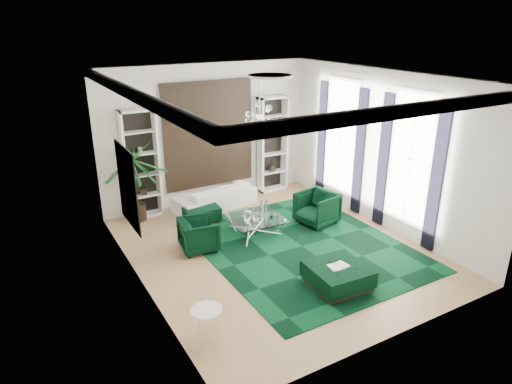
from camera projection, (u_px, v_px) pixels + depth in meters
floor at (275, 250)px, 10.24m from camera, size 6.00×7.00×0.02m
ceiling at (278, 75)px, 8.88m from camera, size 6.00×7.00×0.02m
wall_back at (208, 134)px, 12.40m from camera, size 6.00×0.02×3.80m
wall_front at (404, 232)px, 6.72m from camera, size 6.00×0.02×3.80m
wall_left at (135, 195)px, 8.16m from camera, size 0.02×7.00×3.80m
wall_right at (382, 149)px, 10.96m from camera, size 0.02×7.00×3.80m
crown_molding at (278, 81)px, 8.92m from camera, size 6.00×7.00×0.18m
ceiling_medallion at (270, 76)px, 9.13m from camera, size 0.90×0.90×0.05m
tapestry at (209, 135)px, 12.36m from camera, size 2.50×0.06×2.80m
shelving_left at (141, 164)px, 11.51m from camera, size 0.90×0.38×2.80m
shelving_right at (272, 144)px, 13.33m from camera, size 0.90×0.38×2.80m
painting at (128, 187)px, 8.68m from camera, size 0.04×1.30×1.60m
window_near at (411, 159)px, 10.22m from camera, size 0.03×1.10×2.90m
curtain_near_a at (437, 180)px, 9.66m from camera, size 0.07×0.30×3.25m
curtain_near_b at (383, 161)px, 10.93m from camera, size 0.07×0.30×3.25m
window_far at (341, 136)px, 12.17m from camera, size 0.03×1.10×2.90m
curtain_far_a at (359, 153)px, 11.61m from camera, size 0.07×0.30×3.25m
curtain_far_b at (322, 139)px, 12.87m from camera, size 0.07×0.30×3.25m
rug at (302, 246)px, 10.34m from camera, size 4.20×5.00×0.02m
sofa at (215, 197)px, 12.34m from camera, size 2.39×1.27×0.66m
armchair_left at (199, 234)px, 10.10m from camera, size 0.91×0.90×0.74m
armchair_right at (317, 208)px, 11.40m from camera, size 1.04×1.02×0.82m
coffee_table at (255, 225)px, 10.91m from camera, size 1.34×1.34×0.43m
ottoman_side at (200, 212)px, 11.68m from camera, size 0.96×0.96×0.39m
ottoman_front at (338, 276)px, 8.77m from camera, size 1.12×1.12×0.43m
book at (338, 266)px, 8.69m from camera, size 0.40×0.27×0.03m
side_table at (207, 323)px, 7.36m from camera, size 0.55×0.55×0.49m
palm at (133, 171)px, 11.29m from camera, size 2.10×2.10×2.62m
chandelier at (260, 119)px, 9.66m from camera, size 0.94×0.94×0.75m
table_plant at (272, 214)px, 10.73m from camera, size 0.13×0.11×0.22m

